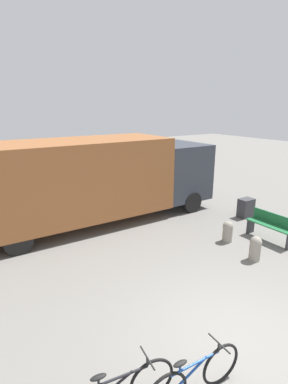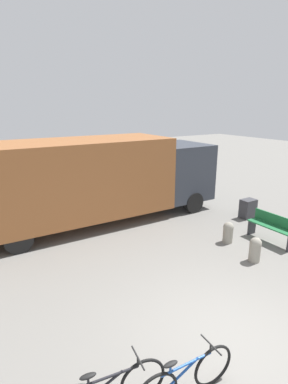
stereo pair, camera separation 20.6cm
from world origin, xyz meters
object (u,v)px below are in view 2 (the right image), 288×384
bollard_near_bench (255,249)px  park_bench (272,227)px  delivery_truck (94,178)px  bollard_far_bench (228,232)px  bicycle_middle (186,378)px  utility_box (248,209)px

bollard_near_bench → park_bench: bearing=20.4°
delivery_truck → bollard_far_bench: (2.77, -3.76, -1.28)m
delivery_truck → park_bench: (3.96, -4.43, -1.15)m
bollard_far_bench → delivery_truck: bearing=126.3°
bicycle_middle → utility_box: size_ratio=2.35×
delivery_truck → park_bench: delivery_truck is taller
bollard_near_bench → utility_box: 3.41m
park_bench → bollard_far_bench: park_bench is taller
park_bench → bicycle_middle: park_bench is taller
utility_box → bicycle_middle: bearing=-146.2°
utility_box → delivery_truck: bearing=152.1°
utility_box → park_bench: bearing=-120.3°
bollard_far_bench → utility_box: size_ratio=0.93×
delivery_truck → bicycle_middle: (-1.63, -7.09, -1.27)m
delivery_truck → park_bench: size_ratio=6.16×
delivery_truck → utility_box: delivery_truck is taller
bollard_far_bench → bollard_near_bench: bearing=-102.5°
bicycle_middle → utility_box: 7.98m
park_bench → bollard_near_bench: (-1.46, -0.54, -0.12)m
park_bench → bollard_far_bench: (-1.19, 0.66, -0.13)m
delivery_truck → bicycle_middle: 7.38m
delivery_truck → bollard_near_bench: bearing=-62.9°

